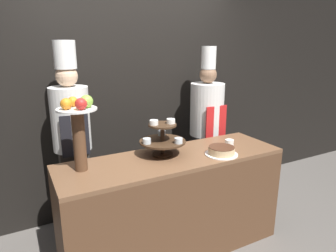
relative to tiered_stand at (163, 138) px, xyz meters
The scene contains 8 objects.
wall_back 0.96m from the tiered_stand, 86.04° to the left, with size 10.00×0.06×2.80m.
buffet_counter 0.62m from the tiered_stand, 53.12° to the right, with size 1.98×0.61×0.92m.
tiered_stand is the anchor object (origin of this frame).
fruit_pedestal 0.73m from the tiered_stand, behind, with size 0.29×0.29×0.58m.
cake_round 0.53m from the tiered_stand, 27.45° to the right, with size 0.29×0.29×0.07m.
cup_white 0.69m from the tiered_stand, ahead, with size 0.08×0.08×0.06m.
chef_left 0.85m from the tiered_stand, 141.25° to the left, with size 0.34×0.34×1.89m.
chef_center_left 1.00m from the tiered_stand, 32.42° to the left, with size 0.38×0.38×1.83m.
Camera 1 is at (-1.17, -1.81, 1.85)m, focal length 32.00 mm.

